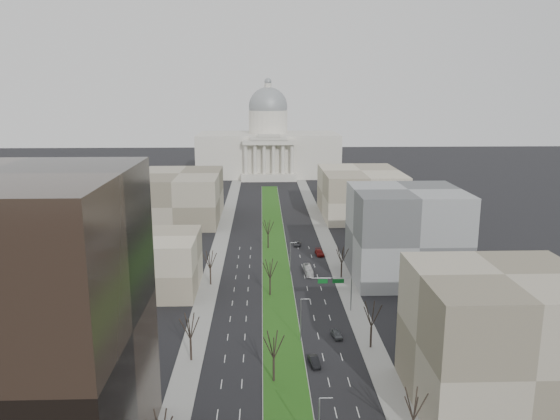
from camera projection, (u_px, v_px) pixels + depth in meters
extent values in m
plane|color=black|center=(274.00, 248.00, 172.33)|extent=(600.00, 600.00, 0.00)
cube|color=#999993|center=(275.00, 249.00, 171.34)|extent=(8.00, 222.00, 0.15)
cube|color=#1F4F15|center=(275.00, 249.00, 171.31)|extent=(7.70, 221.70, 0.06)
cube|color=gray|center=(212.00, 275.00, 147.36)|extent=(5.00, 330.00, 0.15)
cube|color=gray|center=(341.00, 274.00, 148.51)|extent=(5.00, 330.00, 0.15)
cube|color=beige|center=(268.00, 154.00, 315.95)|extent=(80.00, 40.00, 24.00)
cube|color=beige|center=(269.00, 178.00, 295.72)|extent=(30.00, 6.00, 4.00)
cube|color=beige|center=(269.00, 142.00, 291.55)|extent=(28.00, 5.00, 2.50)
cube|color=beige|center=(269.00, 139.00, 291.11)|extent=(20.00, 5.00, 1.80)
cube|color=beige|center=(269.00, 136.00, 290.76)|extent=(12.00, 5.00, 1.60)
cylinder|color=beige|center=(268.00, 123.00, 312.00)|extent=(22.00, 22.00, 14.00)
sphere|color=gray|center=(268.00, 107.00, 310.03)|extent=(22.00, 22.00, 22.00)
cylinder|color=beige|center=(268.00, 87.00, 307.61)|extent=(4.00, 4.00, 4.00)
sphere|color=gray|center=(268.00, 81.00, 306.95)|extent=(4.00, 4.00, 4.00)
cylinder|color=beige|center=(246.00, 159.00, 293.12)|extent=(2.00, 2.00, 16.00)
cylinder|color=beige|center=(255.00, 159.00, 293.28)|extent=(2.00, 2.00, 16.00)
cylinder|color=beige|center=(264.00, 159.00, 293.44)|extent=(2.00, 2.00, 16.00)
cylinder|color=beige|center=(273.00, 159.00, 293.61)|extent=(2.00, 2.00, 16.00)
cylinder|color=beige|center=(283.00, 159.00, 293.77)|extent=(2.00, 2.00, 16.00)
cylinder|color=beige|center=(292.00, 159.00, 293.93)|extent=(2.00, 2.00, 16.00)
cube|color=gray|center=(145.00, 263.00, 135.58)|extent=(26.00, 22.00, 14.00)
cube|color=gray|center=(498.00, 341.00, 85.19)|extent=(26.00, 24.00, 22.00)
cube|color=#5A5C5F|center=(406.00, 234.00, 143.50)|extent=(28.00, 26.00, 24.00)
cube|color=gray|center=(180.00, 197.00, 208.21)|extent=(30.00, 40.00, 18.00)
cube|color=gray|center=(360.00, 193.00, 215.37)|extent=(30.00, 40.00, 18.00)
cylinder|color=black|center=(191.00, 350.00, 101.09)|extent=(0.40, 0.40, 4.32)
cylinder|color=black|center=(211.00, 277.00, 140.10)|extent=(0.40, 0.40, 4.22)
cylinder|color=black|center=(371.00, 337.00, 106.10)|extent=(0.40, 0.40, 4.42)
cylinder|color=black|center=(341.00, 271.00, 145.14)|extent=(0.40, 0.40, 4.03)
cylinder|color=black|center=(274.00, 370.00, 93.78)|extent=(0.40, 0.40, 4.32)
cylinder|color=black|center=(270.00, 287.00, 132.78)|extent=(0.40, 0.40, 4.32)
cylinder|color=black|center=(268.00, 242.00, 171.79)|extent=(0.40, 0.40, 4.32)
cylinder|color=gray|center=(326.00, 398.00, 72.97)|extent=(1.80, 0.12, 0.12)
cylinder|color=gray|center=(301.00, 321.00, 108.08)|extent=(0.20, 0.20, 9.00)
cylinder|color=gray|center=(305.00, 299.00, 107.10)|extent=(1.80, 0.12, 0.12)
cylinder|color=gray|center=(290.00, 259.00, 147.08)|extent=(0.20, 0.20, 9.00)
cylinder|color=gray|center=(294.00, 243.00, 146.10)|extent=(1.80, 0.12, 0.12)
cylinder|color=gray|center=(351.00, 294.00, 123.23)|extent=(0.24, 0.24, 8.00)
cylinder|color=gray|center=(332.00, 278.00, 122.20)|extent=(9.00, 0.18, 0.18)
cube|color=#0C591E|center=(338.00, 281.00, 122.50)|extent=(2.60, 0.08, 1.00)
cube|color=#0C591E|center=(323.00, 281.00, 122.39)|extent=(2.20, 0.08, 1.00)
imported|color=#4F5357|center=(337.00, 334.00, 110.85)|extent=(2.32, 4.35, 1.41)
imported|color=black|center=(314.00, 361.00, 99.79)|extent=(2.21, 4.75, 1.51)
imported|color=maroon|center=(319.00, 253.00, 165.27)|extent=(2.73, 5.70, 1.60)
imported|color=#434349|center=(297.00, 244.00, 175.24)|extent=(2.56, 4.64, 1.23)
imported|color=white|center=(308.00, 270.00, 148.51)|extent=(2.19, 7.82, 2.16)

